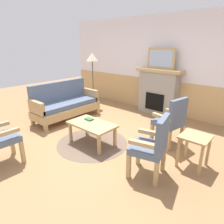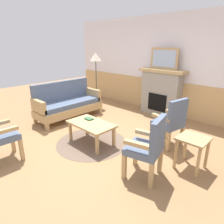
{
  "view_description": "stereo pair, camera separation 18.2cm",
  "coord_description": "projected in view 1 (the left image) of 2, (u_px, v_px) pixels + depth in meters",
  "views": [
    {
      "loc": [
        2.62,
        -2.62,
        1.94
      ],
      "look_at": [
        0.0,
        0.35,
        0.55
      ],
      "focal_mm": 31.4,
      "sensor_mm": 36.0,
      "label": 1
    },
    {
      "loc": [
        2.76,
        -2.5,
        1.94
      ],
      "look_at": [
        0.0,
        0.35,
        0.55
      ],
      "focal_mm": 31.4,
      "sensor_mm": 36.0,
      "label": 2
    }
  ],
  "objects": [
    {
      "name": "book_on_table",
      "position": [
        89.0,
        119.0,
        4.07
      ],
      "size": [
        0.17,
        0.12,
        0.03
      ],
      "primitive_type": "cube",
      "rotation": [
        0.0,
        0.0,
        0.0
      ],
      "color": "#33663D",
      "rests_on": "coffee_table"
    },
    {
      "name": "side_table",
      "position": [
        195.0,
        142.0,
        3.15
      ],
      "size": [
        0.44,
        0.44,
        0.55
      ],
      "color": "tan",
      "rests_on": "ground_plane"
    },
    {
      "name": "armchair_near_fireplace",
      "position": [
        171.0,
        119.0,
        3.82
      ],
      "size": [
        0.56,
        0.56,
        0.98
      ],
      "color": "tan",
      "rests_on": "ground_plane"
    },
    {
      "name": "fireplace",
      "position": [
        158.0,
        91.0,
        5.58
      ],
      "size": [
        1.3,
        0.44,
        1.28
      ],
      "color": "gray",
      "rests_on": "ground_plane"
    },
    {
      "name": "coffee_table",
      "position": [
        92.0,
        126.0,
        3.91
      ],
      "size": [
        0.96,
        0.56,
        0.44
      ],
      "color": "tan",
      "rests_on": "ground_plane"
    },
    {
      "name": "ground_plane",
      "position": [
        101.0,
        141.0,
        4.13
      ],
      "size": [
        14.0,
        14.0,
        0.0
      ],
      "primitive_type": "plane",
      "color": "#997047"
    },
    {
      "name": "armchair_by_window_left",
      "position": [
        153.0,
        144.0,
        2.88
      ],
      "size": [
        0.58,
        0.58,
        0.98
      ],
      "color": "tan",
      "rests_on": "ground_plane"
    },
    {
      "name": "framed_picture",
      "position": [
        161.0,
        58.0,
        5.28
      ],
      "size": [
        0.8,
        0.04,
        0.56
      ],
      "color": "tan",
      "rests_on": "fireplace"
    },
    {
      "name": "wall_back",
      "position": [
        165.0,
        67.0,
        5.54
      ],
      "size": [
        7.2,
        0.14,
        2.7
      ],
      "color": "white",
      "rests_on": "ground_plane"
    },
    {
      "name": "round_rug",
      "position": [
        92.0,
        143.0,
        4.03
      ],
      "size": [
        1.44,
        1.44,
        0.01
      ],
      "primitive_type": "cylinder",
      "color": "brown",
      "rests_on": "ground_plane"
    },
    {
      "name": "floor_lamp_by_couch",
      "position": [
        92.0,
        60.0,
        6.03
      ],
      "size": [
        0.36,
        0.36,
        1.68
      ],
      "color": "#332D28",
      "rests_on": "ground_plane"
    },
    {
      "name": "couch",
      "position": [
        66.0,
        104.0,
        5.25
      ],
      "size": [
        0.7,
        1.8,
        0.98
      ],
      "color": "tan",
      "rests_on": "ground_plane"
    }
  ]
}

